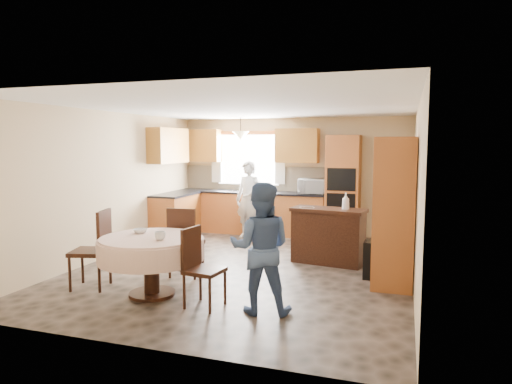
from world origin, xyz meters
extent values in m
cube|color=brown|center=(0.00, 0.00, 0.00)|extent=(5.00, 6.00, 0.01)
cube|color=white|center=(0.00, 0.00, 2.50)|extent=(5.00, 6.00, 0.01)
cube|color=tan|center=(0.00, 3.00, 1.25)|extent=(5.00, 0.02, 2.50)
cube|color=tan|center=(0.00, -3.00, 1.25)|extent=(5.00, 0.02, 2.50)
cube|color=tan|center=(-2.50, 0.00, 1.25)|extent=(0.02, 6.00, 2.50)
cube|color=tan|center=(2.50, 0.00, 1.25)|extent=(0.02, 6.00, 2.50)
cube|color=white|center=(-1.00, 2.98, 1.60)|extent=(1.40, 0.03, 1.10)
cube|color=white|center=(-1.75, 2.93, 1.65)|extent=(0.22, 0.02, 1.15)
cube|color=white|center=(-0.25, 2.93, 1.65)|extent=(0.22, 0.02, 1.15)
cube|color=#BF6633|center=(-0.85, 2.70, 0.44)|extent=(3.30, 0.60, 0.88)
cube|color=black|center=(-0.85, 2.70, 0.90)|extent=(3.30, 0.64, 0.04)
cube|color=#BF6633|center=(-2.20, 1.80, 0.44)|extent=(0.60, 1.20, 0.88)
cube|color=black|center=(-2.20, 1.80, 0.90)|extent=(0.64, 1.20, 0.04)
cube|color=tan|center=(-0.85, 2.99, 1.18)|extent=(3.30, 0.02, 0.55)
cube|color=#CC8633|center=(-2.05, 2.83, 1.91)|extent=(0.85, 0.33, 0.72)
cube|color=#CC8633|center=(0.15, 2.83, 1.91)|extent=(0.90, 0.33, 0.72)
cube|color=#CC8633|center=(-2.33, 1.80, 1.91)|extent=(0.33, 1.20, 0.72)
cube|color=#BF6633|center=(1.15, 2.69, 1.06)|extent=(0.66, 0.62, 2.12)
cube|color=black|center=(1.15, 2.38, 1.25)|extent=(0.56, 0.01, 0.45)
cube|color=black|center=(1.15, 2.38, 0.75)|extent=(0.56, 0.01, 0.45)
cone|color=beige|center=(-1.00, 2.50, 2.12)|extent=(0.36, 0.36, 0.18)
cube|color=#351B0E|center=(1.18, 0.68, 0.42)|extent=(1.25, 0.67, 0.85)
cube|color=black|center=(2.01, 0.03, 0.27)|extent=(0.40, 0.29, 0.54)
cube|color=#BF6633|center=(2.22, -0.07, 1.02)|extent=(0.53, 1.07, 2.03)
cylinder|color=#351B0E|center=(-0.71, -1.62, 0.35)|extent=(0.20, 0.20, 0.70)
cylinder|color=#351B0E|center=(-0.71, -1.62, 0.02)|extent=(0.59, 0.59, 0.04)
cylinder|color=beige|center=(-0.71, -1.62, 0.74)|extent=(1.28, 1.28, 0.05)
cylinder|color=beige|center=(-0.71, -1.62, 0.60)|extent=(1.34, 1.34, 0.28)
cube|color=#351B0E|center=(-1.66, -1.61, 0.49)|extent=(0.57, 0.57, 0.05)
cube|color=#351B0E|center=(-1.46, -1.55, 0.79)|extent=(0.16, 0.43, 0.55)
cylinder|color=#351B0E|center=(-1.86, -1.80, 0.24)|extent=(0.04, 0.04, 0.47)
cylinder|color=#351B0E|center=(-1.47, -1.80, 0.24)|extent=(0.04, 0.04, 0.47)
cylinder|color=#351B0E|center=(-1.86, -1.41, 0.24)|extent=(0.04, 0.04, 0.47)
cylinder|color=#351B0E|center=(-1.47, -1.41, 0.24)|extent=(0.04, 0.04, 0.47)
cube|color=#351B0E|center=(-0.70, -0.66, 0.48)|extent=(0.49, 0.49, 0.05)
cube|color=#351B0E|center=(-0.68, -0.86, 0.76)|extent=(0.43, 0.09, 0.53)
cylinder|color=#351B0E|center=(-0.89, -0.85, 0.23)|extent=(0.04, 0.04, 0.46)
cylinder|color=#351B0E|center=(-0.51, -0.85, 0.23)|extent=(0.04, 0.04, 0.46)
cylinder|color=#351B0E|center=(-0.89, -0.47, 0.23)|extent=(0.04, 0.04, 0.46)
cylinder|color=#351B0E|center=(-0.51, -0.47, 0.23)|extent=(0.04, 0.04, 0.46)
cube|color=#351B0E|center=(0.11, -1.79, 0.44)|extent=(0.46, 0.46, 0.05)
cube|color=#351B0E|center=(-0.07, -1.76, 0.70)|extent=(0.09, 0.39, 0.49)
cylinder|color=#351B0E|center=(-0.06, -1.96, 0.21)|extent=(0.04, 0.04, 0.42)
cylinder|color=#351B0E|center=(0.29, -1.96, 0.21)|extent=(0.04, 0.04, 0.42)
cylinder|color=#351B0E|center=(-0.06, -1.61, 0.21)|extent=(0.04, 0.04, 0.42)
cylinder|color=#351B0E|center=(0.29, -1.61, 0.21)|extent=(0.04, 0.04, 0.42)
cube|color=#ECA145|center=(2.47, 0.66, 1.62)|extent=(0.05, 0.58, 0.48)
cube|color=silver|center=(2.44, 0.66, 1.62)|extent=(0.01, 0.48, 0.38)
imported|color=silver|center=(0.51, 2.65, 1.07)|extent=(0.60, 0.44, 0.31)
imported|color=silver|center=(-0.72, 2.20, 0.80)|extent=(0.66, 0.51, 1.60)
imported|color=#3C5483|center=(0.80, -1.74, 0.76)|extent=(0.84, 0.71, 1.51)
imported|color=#B2B2B2|center=(0.83, 0.68, 0.88)|extent=(0.31, 0.31, 0.06)
imported|color=silver|center=(1.45, 0.68, 1.01)|extent=(0.16, 0.16, 0.32)
imported|color=#B2B2B2|center=(-0.49, -1.76, 0.82)|extent=(0.15, 0.15, 0.11)
imported|color=#B2B2B2|center=(-0.97, -1.45, 0.79)|extent=(0.24, 0.24, 0.06)
camera|label=1|loc=(2.36, -6.63, 1.94)|focal=32.00mm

